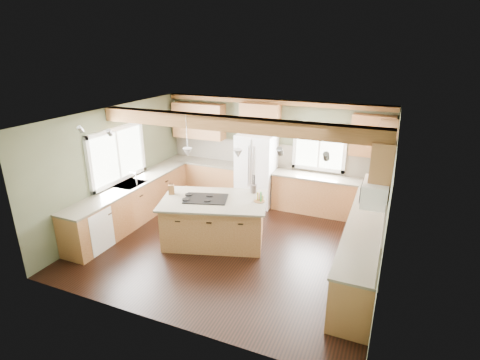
% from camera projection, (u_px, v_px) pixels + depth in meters
% --- Properties ---
extents(floor, '(5.60, 5.60, 0.00)m').
position_uv_depth(floor, '(233.00, 244.00, 7.63)').
color(floor, black).
rests_on(floor, ground).
extents(ceiling, '(5.60, 5.60, 0.00)m').
position_uv_depth(ceiling, '(232.00, 117.00, 6.73)').
color(ceiling, silver).
rests_on(ceiling, wall_back).
extents(wall_back, '(5.60, 0.00, 5.60)m').
position_uv_depth(wall_back, '(273.00, 151.00, 9.34)').
color(wall_back, '#494E37').
rests_on(wall_back, ground).
extents(wall_left, '(0.00, 5.00, 5.00)m').
position_uv_depth(wall_left, '(116.00, 166.00, 8.20)').
color(wall_left, '#494E37').
rests_on(wall_left, ground).
extents(wall_right, '(0.00, 5.00, 5.00)m').
position_uv_depth(wall_right, '(388.00, 207.00, 6.16)').
color(wall_right, '#494E37').
rests_on(wall_right, ground).
extents(ceiling_beam, '(5.55, 0.26, 0.26)m').
position_uv_depth(ceiling_beam, '(232.00, 124.00, 6.76)').
color(ceiling_beam, '#533417').
rests_on(ceiling_beam, ceiling).
extents(soffit_trim, '(5.55, 0.20, 0.10)m').
position_uv_depth(soffit_trim, '(273.00, 102.00, 8.83)').
color(soffit_trim, '#533417').
rests_on(soffit_trim, ceiling).
extents(backsplash_back, '(5.58, 0.03, 0.58)m').
position_uv_depth(backsplash_back, '(273.00, 155.00, 9.36)').
color(backsplash_back, brown).
rests_on(backsplash_back, wall_back).
extents(backsplash_right, '(0.03, 3.70, 0.58)m').
position_uv_depth(backsplash_right, '(386.00, 211.00, 6.23)').
color(backsplash_right, brown).
rests_on(backsplash_right, wall_right).
extents(base_cab_back_left, '(2.02, 0.60, 0.88)m').
position_uv_depth(base_cab_back_left, '(205.00, 178.00, 10.03)').
color(base_cab_back_left, brown).
rests_on(base_cab_back_left, floor).
extents(counter_back_left, '(2.06, 0.64, 0.04)m').
position_uv_depth(counter_back_left, '(205.00, 162.00, 9.87)').
color(counter_back_left, '#463D33').
rests_on(counter_back_left, base_cab_back_left).
extents(base_cab_back_right, '(2.62, 0.60, 0.88)m').
position_uv_depth(base_cab_back_right, '(328.00, 196.00, 8.83)').
color(base_cab_back_right, brown).
rests_on(base_cab_back_right, floor).
extents(counter_back_right, '(2.66, 0.64, 0.04)m').
position_uv_depth(counter_back_right, '(330.00, 178.00, 8.67)').
color(counter_back_right, '#463D33').
rests_on(counter_back_right, base_cab_back_right).
extents(base_cab_left, '(0.60, 3.70, 0.88)m').
position_uv_depth(base_cab_left, '(132.00, 204.00, 8.43)').
color(base_cab_left, brown).
rests_on(base_cab_left, floor).
extents(counter_left, '(0.64, 3.74, 0.04)m').
position_uv_depth(counter_left, '(130.00, 185.00, 8.28)').
color(counter_left, '#463D33').
rests_on(counter_left, base_cab_left).
extents(base_cab_right, '(0.60, 3.70, 0.88)m').
position_uv_depth(base_cab_right, '(363.00, 248.00, 6.60)').
color(base_cab_right, brown).
rests_on(base_cab_right, floor).
extents(counter_right, '(0.64, 3.74, 0.04)m').
position_uv_depth(counter_right, '(366.00, 225.00, 6.45)').
color(counter_right, '#463D33').
rests_on(counter_right, base_cab_right).
extents(upper_cab_back_left, '(1.40, 0.35, 0.90)m').
position_uv_depth(upper_cab_back_left, '(199.00, 121.00, 9.70)').
color(upper_cab_back_left, brown).
rests_on(upper_cab_back_left, wall_back).
extents(upper_cab_over_fridge, '(0.96, 0.35, 0.70)m').
position_uv_depth(upper_cab_over_fridge, '(260.00, 118.00, 9.01)').
color(upper_cab_over_fridge, brown).
rests_on(upper_cab_over_fridge, wall_back).
extents(upper_cab_right, '(0.35, 2.20, 0.90)m').
position_uv_depth(upper_cab_right, '(385.00, 154.00, 6.77)').
color(upper_cab_right, brown).
rests_on(upper_cab_right, wall_right).
extents(upper_cab_back_corner, '(0.90, 0.35, 0.90)m').
position_uv_depth(upper_cab_back_corner, '(372.00, 136.00, 8.13)').
color(upper_cab_back_corner, brown).
rests_on(upper_cab_back_corner, wall_back).
extents(window_left, '(0.04, 1.60, 1.05)m').
position_uv_depth(window_left, '(117.00, 155.00, 8.15)').
color(window_left, white).
rests_on(window_left, wall_left).
extents(window_back, '(1.10, 0.04, 1.00)m').
position_uv_depth(window_back, '(320.00, 147.00, 8.82)').
color(window_back, white).
rests_on(window_back, wall_back).
extents(sink, '(0.50, 0.65, 0.03)m').
position_uv_depth(sink, '(130.00, 184.00, 8.27)').
color(sink, '#262628').
rests_on(sink, counter_left).
extents(faucet, '(0.02, 0.02, 0.28)m').
position_uv_depth(faucet, '(136.00, 179.00, 8.16)').
color(faucet, '#B2B2B7').
rests_on(faucet, sink).
extents(dishwasher, '(0.60, 0.60, 0.84)m').
position_uv_depth(dishwasher, '(91.00, 229.00, 7.31)').
color(dishwasher, white).
rests_on(dishwasher, floor).
extents(oven, '(0.60, 0.72, 0.84)m').
position_uv_depth(oven, '(353.00, 290.00, 5.49)').
color(oven, white).
rests_on(oven, floor).
extents(microwave, '(0.40, 0.70, 0.38)m').
position_uv_depth(microwave, '(375.00, 192.00, 6.11)').
color(microwave, white).
rests_on(microwave, wall_right).
extents(pendant_left, '(0.18, 0.18, 0.16)m').
position_uv_depth(pendant_left, '(188.00, 152.00, 7.16)').
color(pendant_left, '#B2B2B7').
rests_on(pendant_left, ceiling).
extents(pendant_right, '(0.18, 0.18, 0.16)m').
position_uv_depth(pendant_right, '(238.00, 154.00, 7.07)').
color(pendant_right, '#B2B2B7').
rests_on(pendant_right, ceiling).
extents(refrigerator, '(0.90, 0.74, 1.80)m').
position_uv_depth(refrigerator, '(256.00, 170.00, 9.26)').
color(refrigerator, white).
rests_on(refrigerator, floor).
extents(island, '(2.21, 1.71, 0.88)m').
position_uv_depth(island, '(214.00, 221.00, 7.61)').
color(island, brown).
rests_on(island, floor).
extents(island_top, '(2.37, 1.87, 0.04)m').
position_uv_depth(island_top, '(214.00, 200.00, 7.45)').
color(island_top, '#463D33').
rests_on(island_top, island).
extents(cooktop, '(0.97, 0.79, 0.02)m').
position_uv_depth(cooktop, '(206.00, 199.00, 7.45)').
color(cooktop, black).
rests_on(cooktop, island_top).
extents(knife_block, '(0.15, 0.14, 0.20)m').
position_uv_depth(knife_block, '(171.00, 190.00, 7.67)').
color(knife_block, brown).
rests_on(knife_block, island_top).
extents(utensil_crock, '(0.17, 0.17, 0.18)m').
position_uv_depth(utensil_crock, '(253.00, 189.00, 7.76)').
color(utensil_crock, '#423A35').
rests_on(utensil_crock, island_top).
extents(bottle_tray, '(0.30, 0.30, 0.20)m').
position_uv_depth(bottle_tray, '(259.00, 197.00, 7.32)').
color(bottle_tray, '#5B301B').
rests_on(bottle_tray, island_top).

